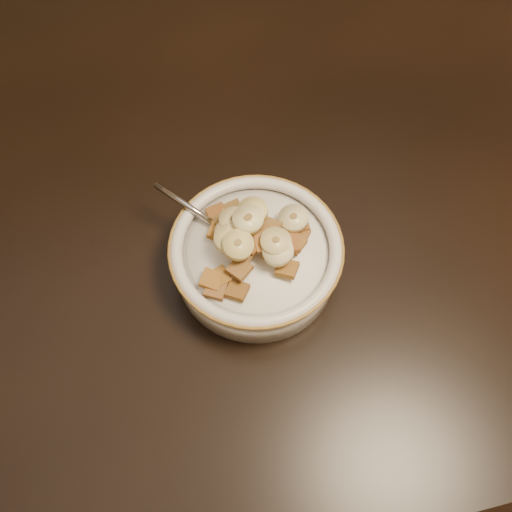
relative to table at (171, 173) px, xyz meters
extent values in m
cube|color=#422816|center=(0.00, 0.00, -0.78)|extent=(4.00, 4.50, 0.10)
cube|color=black|center=(0.00, 0.00, 0.00)|extent=(1.44, 0.96, 0.04)
cylinder|color=silver|center=(0.06, -0.17, 0.04)|extent=(0.17, 0.17, 0.04)
cylinder|color=white|center=(0.06, -0.17, 0.06)|extent=(0.14, 0.14, 0.00)
ellipsoid|color=#A9A9A9|center=(0.04, -0.15, 0.07)|extent=(0.05, 0.05, 0.01)
cube|color=brown|center=(0.08, -0.16, 0.08)|extent=(0.03, 0.03, 0.01)
cube|color=brown|center=(0.03, -0.12, 0.07)|extent=(0.02, 0.02, 0.01)
cube|color=brown|center=(0.01, -0.19, 0.07)|extent=(0.03, 0.03, 0.01)
cube|color=brown|center=(0.07, -0.14, 0.08)|extent=(0.03, 0.03, 0.01)
cube|color=brown|center=(0.07, -0.18, 0.09)|extent=(0.02, 0.02, 0.01)
cube|color=#935119|center=(0.03, -0.14, 0.07)|extent=(0.03, 0.03, 0.01)
cube|color=brown|center=(0.02, -0.19, 0.07)|extent=(0.02, 0.02, 0.01)
cube|color=brown|center=(0.11, -0.16, 0.07)|extent=(0.02, 0.02, 0.01)
cube|color=brown|center=(0.06, -0.17, 0.09)|extent=(0.03, 0.03, 0.01)
cube|color=brown|center=(0.10, -0.18, 0.07)|extent=(0.03, 0.03, 0.01)
cube|color=brown|center=(0.08, -0.17, 0.08)|extent=(0.03, 0.03, 0.01)
cube|color=brown|center=(0.06, -0.15, 0.08)|extent=(0.03, 0.03, 0.01)
cube|color=brown|center=(0.09, -0.18, 0.07)|extent=(0.02, 0.02, 0.01)
cube|color=brown|center=(0.10, -0.17, 0.07)|extent=(0.02, 0.02, 0.01)
cube|color=brown|center=(0.04, -0.13, 0.07)|extent=(0.03, 0.03, 0.01)
cube|color=brown|center=(0.04, -0.19, 0.08)|extent=(0.03, 0.03, 0.01)
cube|color=olive|center=(0.11, -0.17, 0.07)|extent=(0.03, 0.03, 0.01)
cube|color=brown|center=(0.03, -0.13, 0.07)|extent=(0.03, 0.03, 0.01)
cube|color=brown|center=(0.06, -0.13, 0.07)|extent=(0.02, 0.02, 0.01)
cube|color=brown|center=(0.05, -0.12, 0.07)|extent=(0.02, 0.02, 0.01)
cube|color=brown|center=(0.03, -0.21, 0.07)|extent=(0.03, 0.03, 0.01)
cube|color=brown|center=(0.08, -0.20, 0.07)|extent=(0.03, 0.03, 0.01)
cube|color=brown|center=(0.01, -0.20, 0.07)|extent=(0.03, 0.03, 0.01)
cube|color=#9A5C1F|center=(0.07, -0.12, 0.07)|extent=(0.03, 0.03, 0.01)
cube|color=brown|center=(0.05, -0.18, 0.08)|extent=(0.03, 0.03, 0.01)
cube|color=olive|center=(0.07, -0.18, 0.08)|extent=(0.02, 0.02, 0.01)
cube|color=#9D5C24|center=(0.05, -0.16, 0.08)|extent=(0.03, 0.03, 0.01)
cylinder|color=tan|center=(0.08, -0.18, 0.09)|extent=(0.04, 0.04, 0.01)
cylinder|color=tan|center=(0.04, -0.16, 0.09)|extent=(0.04, 0.04, 0.01)
cylinder|color=#E0CA71|center=(0.04, -0.18, 0.10)|extent=(0.04, 0.04, 0.02)
cylinder|color=beige|center=(0.04, -0.16, 0.09)|extent=(0.03, 0.03, 0.01)
cylinder|color=beige|center=(0.05, -0.15, 0.09)|extent=(0.04, 0.04, 0.01)
cylinder|color=#C9BA81|center=(0.06, -0.15, 0.10)|extent=(0.03, 0.03, 0.02)
cylinder|color=beige|center=(0.08, -0.19, 0.09)|extent=(0.04, 0.04, 0.01)
cylinder|color=#F8E484|center=(0.07, -0.14, 0.09)|extent=(0.03, 0.03, 0.01)
cylinder|color=#FDE79F|center=(0.06, -0.15, 0.10)|extent=(0.04, 0.04, 0.01)
cylinder|color=beige|center=(0.11, -0.15, 0.08)|extent=(0.03, 0.03, 0.02)
camera|label=1|loc=(-0.02, -0.44, 0.58)|focal=40.00mm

